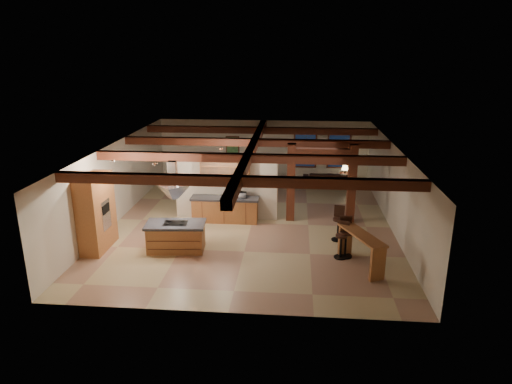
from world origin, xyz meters
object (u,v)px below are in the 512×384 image
(dining_table, at_px, (250,189))
(bar_counter, at_px, (361,245))
(sofa, at_px, (327,179))
(kitchen_island, at_px, (176,236))

(dining_table, height_order, bar_counter, bar_counter)
(sofa, xyz_separation_m, bar_counter, (0.45, -8.36, 0.38))
(kitchen_island, distance_m, bar_counter, 5.70)
(kitchen_island, bearing_deg, bar_counter, -6.97)
(sofa, bearing_deg, bar_counter, 92.08)
(bar_counter, bearing_deg, dining_table, 120.59)
(dining_table, bearing_deg, bar_counter, -69.53)
(kitchen_island, relative_size, bar_counter, 0.96)
(kitchen_island, bearing_deg, sofa, 55.86)
(bar_counter, bearing_deg, sofa, 93.11)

